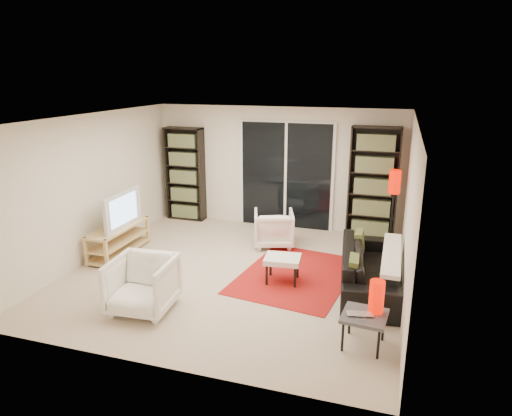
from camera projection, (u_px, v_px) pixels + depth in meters
The scene contains 20 objects.
floor at pixel (235, 273), 7.18m from camera, with size 5.00×5.00×0.00m, color #C7B297.
wall_back at pixel (277, 168), 9.12m from camera, with size 5.00×0.02×2.40m, color silver.
wall_front at pixel (149, 263), 4.55m from camera, with size 5.00×0.02×2.40m, color silver.
wall_left at pixel (92, 187), 7.55m from camera, with size 0.02×5.00×2.40m, color silver.
wall_right at pixel (409, 214), 6.12m from camera, with size 0.02×5.00×2.40m, color silver.
ceiling at pixel (233, 118), 6.49m from camera, with size 5.00×5.00×0.02m, color white.
sliding_door at pixel (286, 176), 9.08m from camera, with size 1.92×0.08×2.16m.
bookshelf_left at pixel (185, 174), 9.59m from camera, with size 0.80×0.30×1.95m.
bookshelf_right at pixel (373, 183), 8.47m from camera, with size 0.90×0.30×2.10m.
tv_stand at pixel (119, 239), 7.87m from camera, with size 0.43×1.36×0.50m.
tv at pixel (117, 209), 7.71m from camera, with size 1.05×0.14×0.61m, color black.
rug at pixel (296, 275), 7.08m from camera, with size 1.58×2.13×0.01m, color #A41513.
sofa at pixel (371, 268), 6.59m from camera, with size 2.12×0.83×0.62m, color black.
armchair_back at pixel (274, 228), 8.24m from camera, with size 0.69×0.71×0.65m, color white.
armchair_front at pixel (142, 285), 5.95m from camera, with size 0.78×0.80×0.73m, color white.
ottoman at pixel (283, 260), 6.78m from camera, with size 0.56×0.48×0.40m.
side_table at pixel (364, 318), 5.16m from camera, with size 0.53×0.53×0.40m.
laptop at pixel (360, 316), 5.09m from camera, with size 0.30×0.19×0.02m, color silver.
table_lamp at pixel (377, 297), 5.15m from camera, with size 0.17×0.17×0.38m, color #C10D00.
floor_lamp at pixel (394, 190), 7.68m from camera, with size 0.22×0.22×1.47m.
Camera 1 is at (2.28, -6.19, 3.02)m, focal length 32.00 mm.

